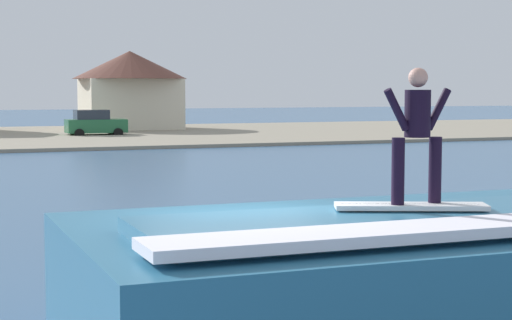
# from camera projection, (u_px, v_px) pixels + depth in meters

# --- Properties ---
(wave_crest) EXTENTS (7.95, 4.66, 1.77)m
(wave_crest) POSITION_uv_depth(u_px,v_px,m) (390.00, 279.00, 11.00)
(wave_crest) COLOR teal
(wave_crest) RESTS_ON ground_plane
(surfboard) EXTENTS (1.89, 1.13, 0.06)m
(surfboard) POSITION_uv_depth(u_px,v_px,m) (411.00, 206.00, 10.70)
(surfboard) COLOR white
(surfboard) RESTS_ON wave_crest
(surfer) EXTENTS (0.94, 0.32, 1.68)m
(surfer) POSITION_uv_depth(u_px,v_px,m) (417.00, 128.00, 10.64)
(surfer) COLOR black
(surfer) RESTS_ON surfboard
(car_far_shore) EXTENTS (3.97, 2.19, 1.86)m
(car_far_shore) POSITION_uv_depth(u_px,v_px,m) (95.00, 123.00, 58.36)
(car_far_shore) COLOR #23663D
(car_far_shore) RESTS_ON ground_plane
(house_gabled_white) EXTENTS (8.78, 8.78, 6.17)m
(house_gabled_white) POSITION_uv_depth(u_px,v_px,m) (130.00, 85.00, 66.61)
(house_gabled_white) COLOR beige
(house_gabled_white) RESTS_ON ground_plane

